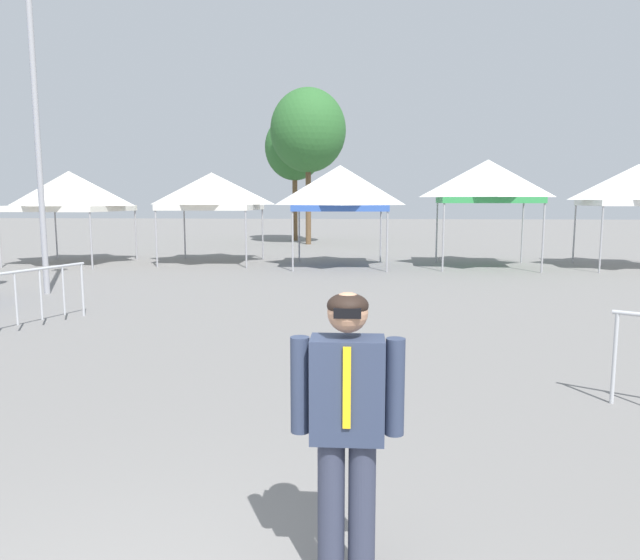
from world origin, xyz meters
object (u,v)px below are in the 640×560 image
Objects in this scene: canopy_tent_far_right at (487,181)px; tree_behind_tents_right at (308,131)px; canopy_tent_center at (69,191)px; canopy_tent_behind_right at (340,188)px; canopy_tent_behind_left at (212,191)px; tree_behind_tents_center at (295,148)px; light_pole_near_lift at (36,115)px; canopy_tent_right_of_center at (637,185)px; crowd_barrier_mid_lot at (40,285)px; person_foreground at (347,421)px.

tree_behind_tents_right is at bearing 125.65° from canopy_tent_far_right.
canopy_tent_behind_right is (9.72, -0.23, 0.09)m from canopy_tent_center.
tree_behind_tents_center is at bearing 82.44° from canopy_tent_behind_left.
light_pole_near_lift is (-11.90, -6.89, 1.36)m from canopy_tent_far_right.
canopy_tent_behind_right is at bearing -176.83° from canopy_tent_far_right.
light_pole_near_lift reaches higher than canopy_tent_far_right.
tree_behind_tents_right is (-2.07, 10.13, 3.08)m from canopy_tent_behind_right.
canopy_tent_center is 1.07× the size of canopy_tent_right_of_center.
light_pole_near_lift reaches higher than canopy_tent_behind_right.
light_pole_near_lift reaches higher than crowd_barrier_mid_lot.
person_foreground is 0.24× the size of light_pole_near_lift.
canopy_tent_behind_left reaches higher than person_foreground.
tree_behind_tents_center reaches higher than canopy_tent_far_right.
canopy_tent_behind_left is at bearing 73.42° from light_pole_near_lift.
person_foreground is at bearing -103.62° from canopy_tent_far_right.
light_pole_near_lift is at bearing -157.90° from canopy_tent_right_of_center.
canopy_tent_center is at bearing 112.35° from light_pole_near_lift.
canopy_tent_far_right is at bearing -57.26° from tree_behind_tents_center.
canopy_tent_far_right is 13.82m from light_pole_near_lift.
light_pole_near_lift is 3.71× the size of crowd_barrier_mid_lot.
tree_behind_tents_center is (-3.09, 12.86, 2.48)m from canopy_tent_behind_right.
tree_behind_tents_right is (-2.86, 27.23, 4.74)m from person_foreground.
light_pole_near_lift is (2.81, -6.84, 1.67)m from canopy_tent_center.
crowd_barrier_mid_lot is at bearing -133.72° from canopy_tent_far_right.
canopy_tent_behind_left is at bearing -97.56° from tree_behind_tents_center.
tree_behind_tents_center is 23.54m from crowd_barrier_mid_lot.
canopy_tent_far_right is at bearing 76.38° from person_foreground.
canopy_tent_behind_left is 11.19m from crowd_barrier_mid_lot.
tree_behind_tents_right is (-11.96, 9.93, 3.00)m from canopy_tent_right_of_center.
person_foreground is (0.79, -17.10, -1.66)m from canopy_tent_behind_right.
canopy_tent_right_of_center is 0.44× the size of tree_behind_tents_right.
canopy_tent_far_right is at bearing 179.18° from canopy_tent_right_of_center.
canopy_tent_center is at bearing 121.23° from person_foreground.
canopy_tent_center is 1.12× the size of canopy_tent_behind_left.
canopy_tent_behind_left is 1.85× the size of person_foreground.
tree_behind_tents_center reaches higher than crowd_barrier_mid_lot.
canopy_tent_behind_left is 18.83m from person_foreground.
canopy_tent_far_right is 14.63m from crowd_barrier_mid_lot.
canopy_tent_far_right reaches higher than crowd_barrier_mid_lot.
person_foreground is 9.02m from crowd_barrier_mid_lot.
crowd_barrier_mid_lot is at bearing 129.94° from person_foreground.
canopy_tent_right_of_center reaches higher than canopy_tent_center.
crowd_barrier_mid_lot is (-1.91, -23.04, -4.41)m from tree_behind_tents_center.
canopy_tent_behind_right is at bearing -1.38° from canopy_tent_center.
crowd_barrier_mid_lot is (-2.93, -20.32, -5.02)m from tree_behind_tents_right.
light_pole_near_lift is 17.49m from tree_behind_tents_right.
canopy_tent_center reaches higher than crowd_barrier_mid_lot.
canopy_tent_behind_left is 14.58m from canopy_tent_right_of_center.
canopy_tent_center is 0.47× the size of tree_behind_tents_right.
canopy_tent_right_of_center is at bearing -0.08° from canopy_tent_center.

